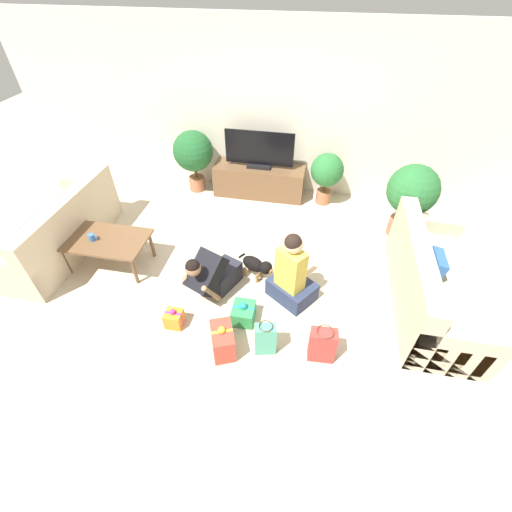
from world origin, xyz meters
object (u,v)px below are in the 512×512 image
object	(u,v)px
tv_console	(259,181)
sofa_right	(431,284)
mug	(92,237)
gift_box_a	(223,341)
potted_plant_back_right	(327,172)
gift_bag_b	(265,339)
sofa_left	(59,231)
potted_plant_back_left	(193,153)
potted_plant_corner_right	(412,193)
gift_box_c	(244,313)
dog	(257,265)
person_sitting	(292,276)
tv	(259,152)
coffee_table	(106,241)
gift_box_b	(174,319)
person_kneeling	(213,274)
gift_bag_a	(322,345)

from	to	relation	value
tv_console	sofa_right	bearing A→B (deg)	-40.11
tv_console	mug	world-z (taller)	mug
gift_box_a	sofa_right	bearing A→B (deg)	26.83
potted_plant_back_right	sofa_right	bearing A→B (deg)	-56.55
tv_console	gift_bag_b	bearing A→B (deg)	-78.23
sofa_left	potted_plant_back_left	world-z (taller)	potted_plant_back_left
sofa_right	potted_plant_corner_right	world-z (taller)	potted_plant_corner_right
potted_plant_back_right	gift_box_c	bearing A→B (deg)	-106.25
potted_plant_back_right	sofa_left	bearing A→B (deg)	-151.68
sofa_right	potted_plant_back_right	distance (m)	2.40
potted_plant_back_right	potted_plant_back_left	bearing A→B (deg)	180.00
gift_bag_b	dog	bearing A→B (deg)	105.49
gift_box_a	person_sitting	bearing A→B (deg)	55.18
sofa_left	gift_bag_b	size ratio (longest dim) A/B	4.60
sofa_right	tv	xyz separation A→B (m)	(-2.42, 2.04, 0.48)
coffee_table	tv	xyz separation A→B (m)	(1.62, 2.14, 0.38)
gift_box_b	gift_box_c	bearing A→B (deg)	16.56
person_sitting	dog	size ratio (longest dim) A/B	2.01
sofa_right	gift_box_b	bearing A→B (deg)	107.63
sofa_left	tv	distance (m)	3.17
dog	gift_box_c	distance (m)	0.69
sofa_left	tv_console	world-z (taller)	sofa_left
gift_box_c	gift_bag_b	xyz separation A→B (m)	(0.31, -0.36, 0.10)
gift_box_c	person_sitting	bearing A→B (deg)	41.87
sofa_right	gift_box_a	bearing A→B (deg)	116.83
sofa_left	mug	distance (m)	0.76
person_kneeling	gift_box_c	distance (m)	0.60
tv	gift_bag_a	world-z (taller)	tv
potted_plant_corner_right	potted_plant_back_right	distance (m)	1.34
sofa_left	coffee_table	size ratio (longest dim) A/B	1.84
dog	mug	bearing A→B (deg)	120.62
potted_plant_back_left	potted_plant_corner_right	size ratio (longest dim) A/B	0.95
coffee_table	dog	world-z (taller)	coffee_table
person_kneeling	gift_box_a	distance (m)	0.86
sofa_right	gift_bag_a	size ratio (longest dim) A/B	4.44
tv	potted_plant_corner_right	world-z (taller)	tv
person_sitting	gift_bag_b	world-z (taller)	person_sitting
sofa_left	person_sitting	bearing A→B (deg)	84.40
gift_box_b	dog	bearing A→B (deg)	49.42
potted_plant_back_left	potted_plant_corner_right	world-z (taller)	potted_plant_corner_right
tv_console	dog	size ratio (longest dim) A/B	3.05
gift_bag_b	tv_console	bearing A→B (deg)	101.77
tv	mug	distance (m)	2.82
tv_console	gift_bag_a	bearing A→B (deg)	-68.11
dog	gift_box_c	xyz separation A→B (m)	(-0.02, -0.68, -0.12)
gift_box_c	mug	xyz separation A→B (m)	(-2.07, 0.52, 0.38)
potted_plant_corner_right	gift_box_c	bearing A→B (deg)	-133.88
person_sitting	gift_box_b	world-z (taller)	person_sitting
gift_box_a	tv	bearing A→B (deg)	93.72
tv_console	sofa_left	bearing A→B (deg)	-141.23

